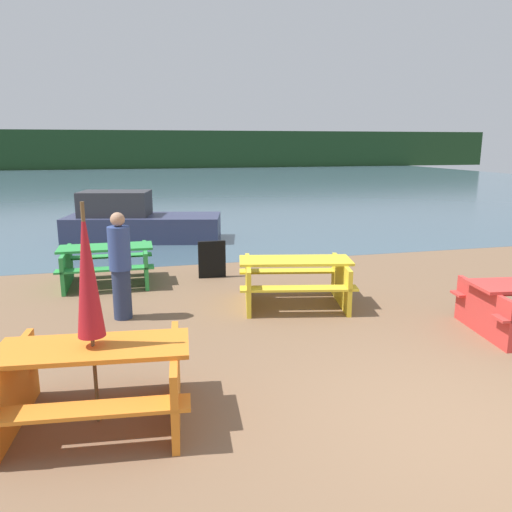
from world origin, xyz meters
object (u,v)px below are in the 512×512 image
Objects in this scene: picnic_table_orange at (95,376)px; picnic_table_yellow at (295,277)px; person at (120,266)px; boat at (137,222)px; picnic_table_green at (107,261)px; signboard at (212,259)px; umbrella_crimson at (87,272)px.

picnic_table_orange is 4.25m from picnic_table_yellow.
picnic_table_orange is 1.16× the size of person.
boat is (0.56, 9.55, 0.03)m from picnic_table_orange.
picnic_table_yellow reaches higher than picnic_table_green.
picnic_table_green is at bearing 91.08° from picnic_table_orange.
person reaches higher than picnic_table_orange.
picnic_table_orange is 0.43× the size of boat.
picnic_table_yellow reaches higher than signboard.
picnic_table_green is 4.52m from boat.
person reaches higher than picnic_table_yellow.
boat is (0.66, 4.47, 0.05)m from picnic_table_green.
boat reaches higher than signboard.
boat is at bearing 107.17° from signboard.
signboard is at bearing 49.93° from person.
umbrella_crimson reaches higher than signboard.
picnic_table_orange is 5.08m from picnic_table_green.
person is at bearing -130.07° from signboard.
signboard is at bearing 68.94° from picnic_table_orange.
picnic_table_yellow is 7.00m from boat.
signboard is at bearing -0.54° from picnic_table_green.
person is (0.21, 3.00, 0.36)m from picnic_table_orange.
picnic_table_yellow is at bearing -56.63° from boat.
boat is 5.97× the size of signboard.
boat is 2.69× the size of person.
umbrella_crimson reaches higher than picnic_table_yellow.
picnic_table_green is (-0.10, 5.08, -0.02)m from picnic_table_orange.
umbrella_crimson is at bearing -88.92° from picnic_table_green.
picnic_table_green is at bearing 91.08° from umbrella_crimson.
boat is at bearing 81.63° from picnic_table_green.
picnic_table_orange is at bearing -80.56° from boat.
signboard is (2.04, -0.02, -0.08)m from picnic_table_green.
signboard is (1.95, 5.06, -1.14)m from umbrella_crimson.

